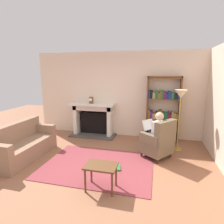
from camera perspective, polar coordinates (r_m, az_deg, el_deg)
The scene contains 13 objects.
ground at distance 4.10m, azimuth -5.65°, elevation -17.92°, with size 14.00×14.00×0.00m, color #925E41.
back_wall at distance 6.06m, azimuth 2.15°, elevation 5.37°, with size 5.60×0.10×2.70m, color beige.
side_wall_right at distance 4.86m, azimuth 30.81°, elevation 2.11°, with size 0.10×5.20×2.70m, color beige.
area_rug at distance 4.34m, azimuth -4.29°, elevation -15.98°, with size 2.40×1.80×0.01m, color brown.
fireplace at distance 6.17m, azimuth -5.64°, elevation -1.89°, with size 1.46×0.64×1.08m.
mantel_clock at distance 5.97m, azimuth -6.40°, elevation 3.64°, with size 0.14×0.14×0.21m.
bookshelf at distance 5.79m, azimuth 15.34°, elevation 0.34°, with size 0.98×0.32×1.95m.
armchair_reading at distance 4.65m, azimuth 14.18°, elevation -8.76°, with size 0.88×0.88×0.97m.
seated_reader at distance 4.65m, azimuth 13.15°, elevation -6.13°, with size 0.59×0.56×1.14m.
sofa_floral at distance 5.07m, azimuth -25.83°, elevation -9.12°, with size 0.75×1.71×0.85m.
side_table at distance 3.40m, azimuth -3.42°, elevation -17.07°, with size 0.56×0.39×0.46m.
scattered_books at distance 4.28m, azimuth -3.61°, elevation -16.06°, with size 0.83×0.51×0.04m.
floor_lamp at distance 5.10m, azimuth 20.32°, elevation 3.64°, with size 0.32×0.32×1.62m.
Camera 1 is at (1.22, -3.35, 2.03)m, focal length 29.76 mm.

